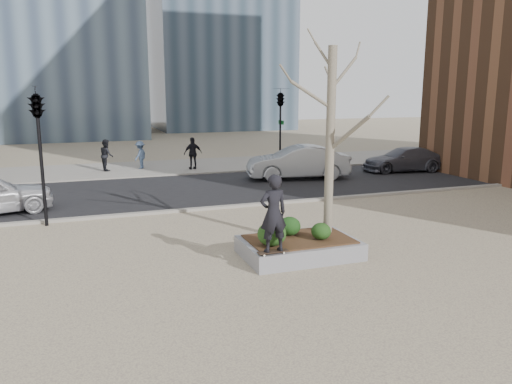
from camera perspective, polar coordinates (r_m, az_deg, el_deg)
name	(u,v)px	position (r m, az deg, el deg)	size (l,w,h in m)	color
ground	(264,260)	(13.13, 0.92, -7.79)	(120.00, 120.00, 0.00)	tan
street	(185,190)	(22.45, -8.15, 0.25)	(60.00, 8.00, 0.02)	black
far_sidewalk	(160,168)	(29.25, -10.97, 2.75)	(60.00, 6.00, 0.02)	gray
planter	(299,248)	(13.43, 4.94, -6.38)	(3.00, 2.00, 0.45)	gray
planter_mulch	(299,239)	(13.35, 4.96, -5.37)	(2.70, 1.70, 0.04)	#382314
sycamore_tree	(331,112)	(13.51, 8.56, 9.05)	(2.80, 2.80, 6.60)	gray
shrub_left	(272,234)	(12.60, 1.82, -4.81)	(0.73, 0.73, 0.62)	#1C3B12
shrub_middle	(290,226)	(13.54, 3.86, -3.91)	(0.60, 0.60, 0.51)	#143F14
shrub_right	(321,231)	(13.26, 7.45, -4.47)	(0.52, 0.52, 0.44)	black
skateboard	(273,253)	(12.16, 1.96, -6.95)	(0.78, 0.20, 0.07)	black
skateboarder	(273,213)	(11.89, 1.99, -2.45)	(0.69, 0.45, 1.89)	black
car_silver	(298,162)	(24.97, 4.81, 3.40)	(1.76, 5.03, 1.66)	#919498
car_third	(404,159)	(28.48, 16.52, 3.59)	(1.82, 4.48, 1.30)	#4E4F59
pedestrian_a	(107,155)	(28.66, -16.71, 4.07)	(0.84, 0.65, 1.73)	black
pedestrian_b	(140,155)	(28.97, -13.09, 4.15)	(1.00, 0.58, 1.55)	#425676
pedestrian_c	(193,153)	(28.22, -7.22, 4.41)	(1.05, 0.44, 1.79)	black
traffic_light_near	(41,158)	(17.35, -23.36, 3.64)	(0.60, 2.48, 4.50)	black
traffic_light_far	(280,129)	(28.44, 2.79, 7.24)	(0.60, 2.48, 4.50)	black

